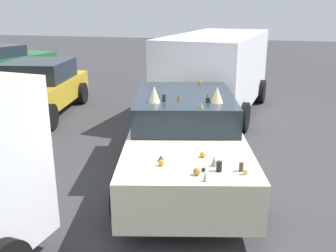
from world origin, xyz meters
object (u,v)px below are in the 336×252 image
parked_van_behind_right (217,69)px  parked_sedan_behind_left (5,62)px  parked_sedan_far_right (36,89)px  art_car_decorated (185,135)px

parked_van_behind_right → parked_sedan_behind_left: size_ratio=1.21×
parked_sedan_behind_left → parked_sedan_far_right: size_ratio=0.96×
parked_van_behind_right → parked_sedan_far_right: 5.11m
parked_sedan_far_right → parked_van_behind_right: bearing=96.6°
art_car_decorated → parked_sedan_behind_left: art_car_decorated is taller
art_car_decorated → parked_van_behind_right: parked_van_behind_right is taller
parked_van_behind_right → parked_sedan_far_right: size_ratio=1.17×
art_car_decorated → parked_sedan_far_right: 5.67m
parked_sedan_behind_left → parked_sedan_far_right: 6.31m
art_car_decorated → parked_van_behind_right: bearing=166.5°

